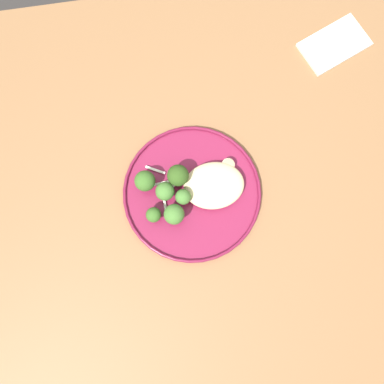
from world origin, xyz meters
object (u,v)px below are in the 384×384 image
Objects in this scene: seared_scallop_front_small at (191,193)px; broccoli_floret_split_head at (183,197)px; dinner_plate at (192,193)px; broccoli_floret_right_tilted at (154,215)px; seared_scallop_right_edge at (209,194)px; broccoli_floret_left_leaning at (178,176)px; broccoli_floret_rear_charred at (174,214)px; broccoli_floret_small_sprig at (165,191)px; seared_scallop_rear_pale at (228,165)px; broccoli_floret_beside_noodles at (145,181)px; seared_scallop_half_hidden at (201,186)px; folded_napkin at (334,44)px.

broccoli_floret_split_head reaches higher than seared_scallop_front_small.
broccoli_floret_split_head reaches higher than dinner_plate.
dinner_plate is 6.52× the size of broccoli_floret_right_tilted.
broccoli_floret_left_leaning reaches higher than seared_scallop_right_edge.
broccoli_floret_rear_charred is (-0.02, -0.03, 0.00)m from broccoli_floret_split_head.
broccoli_floret_rear_charred is (0.01, -0.05, 0.00)m from broccoli_floret_small_sprig.
broccoli_floret_beside_noodles reaches higher than seared_scallop_rear_pale.
broccoli_floret_left_leaning is (-0.02, 0.03, 0.04)m from dinner_plate.
seared_scallop_half_hidden is at bearing 40.06° from broccoli_floret_rear_charred.
broccoli_floret_small_sprig reaches higher than seared_scallop_front_small.
broccoli_floret_rear_charred is (-0.13, -0.09, 0.03)m from seared_scallop_rear_pale.
broccoli_floret_left_leaning is at bearing 121.58° from seared_scallop_front_small.
seared_scallop_half_hidden is 0.08m from broccoli_floret_small_sprig.
broccoli_floret_right_tilted is at bearing 171.28° from broccoli_floret_rear_charred.
dinner_plate is 11.62× the size of seared_scallop_front_small.
broccoli_floret_right_tilted is at bearing -84.10° from broccoli_floret_beside_noodles.
seared_scallop_front_small is 0.46× the size of broccoli_floret_split_head.
seared_scallop_rear_pale is at bearing 16.06° from broccoli_floret_small_sprig.
seared_scallop_front_small is 0.17× the size of folded_napkin.
folded_napkin is (0.34, 0.30, -0.02)m from seared_scallop_right_edge.
broccoli_floret_right_tilted is 0.75× the size of broccoli_floret_rear_charred.
broccoli_floret_right_tilted is at bearing -156.65° from seared_scallop_front_small.
seared_scallop_half_hidden is 1.06× the size of seared_scallop_rear_pale.
seared_scallop_front_small is at bearing -58.42° from broccoli_floret_left_leaning.
seared_scallop_rear_pale is 0.14m from broccoli_floret_small_sprig.
seared_scallop_right_edge is (-0.05, -0.05, -0.00)m from seared_scallop_rear_pale.
broccoli_floret_right_tilted is (-0.08, -0.03, 0.02)m from seared_scallop_front_small.
broccoli_floret_beside_noodles is (-0.11, 0.02, 0.02)m from seared_scallop_half_hidden.
broccoli_floret_left_leaning is 1.46× the size of broccoli_floret_right_tilted.
folded_napkin is (0.40, 0.26, -0.05)m from broccoli_floret_left_leaning.
folded_napkin is at bearing 41.41° from seared_scallop_right_edge.
broccoli_floret_small_sprig is at bearing 103.48° from broccoli_floret_rear_charred.
broccoli_floret_split_head is (-0.02, -0.01, 0.04)m from dinner_plate.
broccoli_floret_left_leaning is at bearing 144.69° from seared_scallop_right_edge.
dinner_plate is 1.93× the size of folded_napkin.
seared_scallop_half_hidden is 1.13× the size of seared_scallop_front_small.
seared_scallop_half_hidden is at bearing -150.56° from seared_scallop_rear_pale.
seared_scallop_front_small is 0.42× the size of broccoli_floret_rear_charred.
seared_scallop_front_small is 0.05m from broccoli_floret_left_leaning.
seared_scallop_front_small is 0.06m from broccoli_floret_small_sprig.
broccoli_floret_left_leaning reaches higher than folded_napkin.
broccoli_floret_left_leaning is 0.04m from broccoli_floret_split_head.
broccoli_floret_left_leaning is at bearing -173.10° from seared_scallop_rear_pale.
seared_scallop_half_hidden is 0.12m from broccoli_floret_right_tilted.
seared_scallop_half_hidden is 0.03m from seared_scallop_front_small.
seared_scallop_half_hidden is 0.19× the size of folded_napkin.
broccoli_floret_small_sprig reaches higher than seared_scallop_rear_pale.
broccoli_floret_beside_noodles is (-0.07, 0.04, 0.00)m from broccoli_floret_split_head.
broccoli_floret_rear_charred is 1.02× the size of broccoli_floret_beside_noodles.
broccoli_floret_right_tilted reaches higher than dinner_plate.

